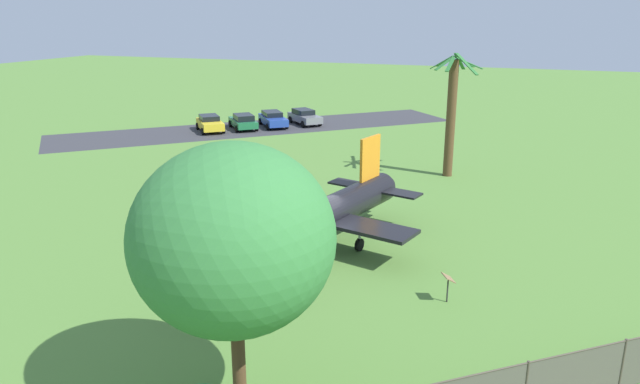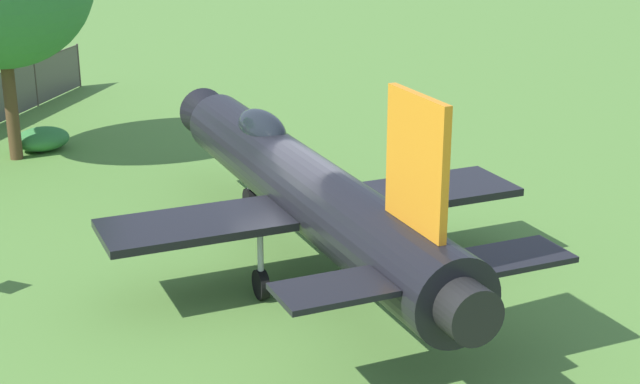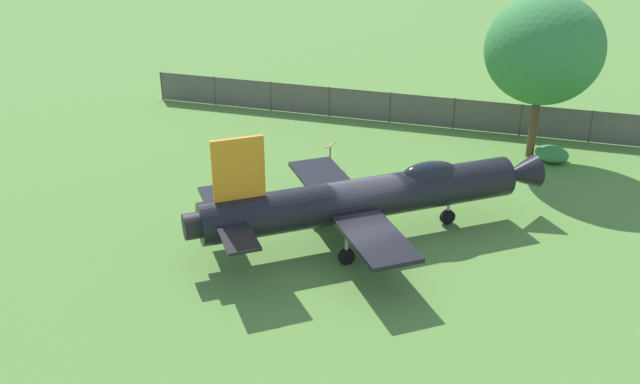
% 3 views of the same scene
% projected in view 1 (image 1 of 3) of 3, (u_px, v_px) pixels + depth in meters
% --- Properties ---
extents(ground_plane, '(200.00, 200.00, 0.00)m').
position_uv_depth(ground_plane, '(319.00, 252.00, 27.51)').
color(ground_plane, '#568438').
extents(parking_strip, '(32.04, 33.56, 0.00)m').
position_uv_depth(parking_strip, '(259.00, 128.00, 56.82)').
color(parking_strip, '#38383D').
rests_on(parking_strip, ground_plane).
extents(display_jet, '(13.85, 8.97, 4.68)m').
position_uv_depth(display_jet, '(314.00, 219.00, 26.71)').
color(display_jet, black).
rests_on(display_jet, ground_plane).
extents(shade_tree, '(5.33, 5.26, 7.67)m').
position_uv_depth(shade_tree, '(233.00, 239.00, 15.01)').
color(shade_tree, brown).
rests_on(shade_tree, ground_plane).
extents(palm_tree, '(3.80, 3.39, 8.15)m').
position_uv_depth(palm_tree, '(451.00, 115.00, 39.11)').
color(palm_tree, brown).
rests_on(palm_tree, ground_plane).
extents(info_plaque, '(0.72, 0.64, 1.14)m').
position_uv_depth(info_plaque, '(448.00, 282.00, 22.53)').
color(info_plaque, '#333333').
rests_on(info_plaque, ground_plane).
extents(parked_car_gray, '(4.31, 4.46, 1.45)m').
position_uv_depth(parked_car_gray, '(305.00, 117.00, 58.39)').
color(parked_car_gray, slate).
rests_on(parked_car_gray, ground_plane).
extents(parked_car_blue, '(4.77, 4.37, 1.44)m').
position_uv_depth(parked_car_blue, '(273.00, 119.00, 57.19)').
color(parked_car_blue, '#23429E').
rests_on(parked_car_blue, ground_plane).
extents(parked_car_green, '(4.52, 4.26, 1.44)m').
position_uv_depth(parked_car_green, '(243.00, 121.00, 55.93)').
color(parked_car_green, '#1E6B3D').
rests_on(parked_car_green, ground_plane).
extents(parked_car_yellow, '(4.38, 4.17, 1.47)m').
position_uv_depth(parked_car_yellow, '(210.00, 123.00, 54.92)').
color(parked_car_yellow, gold).
rests_on(parked_car_yellow, ground_plane).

